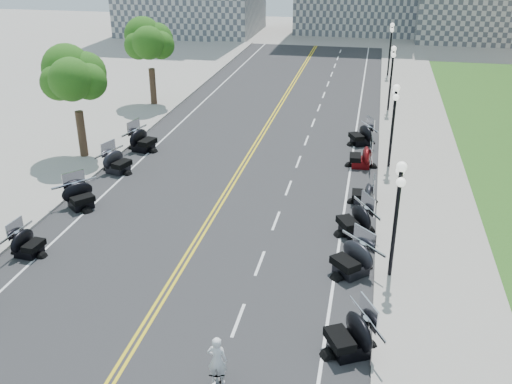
# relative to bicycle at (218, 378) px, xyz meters

# --- Properties ---
(ground) EXTENTS (160.00, 160.00, 0.00)m
(ground) POSITION_rel_bicycle_xyz_m (-3.41, 3.54, -0.50)
(ground) COLOR gray
(road) EXTENTS (16.00, 90.00, 0.01)m
(road) POSITION_rel_bicycle_xyz_m (-3.41, 13.54, -0.50)
(road) COLOR #333335
(road) RESTS_ON ground
(centerline_yellow_a) EXTENTS (0.12, 90.00, 0.00)m
(centerline_yellow_a) POSITION_rel_bicycle_xyz_m (-3.53, 13.54, -0.49)
(centerline_yellow_a) COLOR yellow
(centerline_yellow_a) RESTS_ON road
(centerline_yellow_b) EXTENTS (0.12, 90.00, 0.00)m
(centerline_yellow_b) POSITION_rel_bicycle_xyz_m (-3.29, 13.54, -0.49)
(centerline_yellow_b) COLOR yellow
(centerline_yellow_b) RESTS_ON road
(edge_line_north) EXTENTS (0.12, 90.00, 0.00)m
(edge_line_north) POSITION_rel_bicycle_xyz_m (2.99, 13.54, -0.49)
(edge_line_north) COLOR white
(edge_line_north) RESTS_ON road
(edge_line_south) EXTENTS (0.12, 90.00, 0.00)m
(edge_line_south) POSITION_rel_bicycle_xyz_m (-9.81, 13.54, -0.49)
(edge_line_south) COLOR white
(edge_line_south) RESTS_ON road
(lane_dash_6) EXTENTS (0.12, 2.00, 0.00)m
(lane_dash_6) POSITION_rel_bicycle_xyz_m (-0.21, 3.54, -0.49)
(lane_dash_6) COLOR white
(lane_dash_6) RESTS_ON road
(lane_dash_7) EXTENTS (0.12, 2.00, 0.00)m
(lane_dash_7) POSITION_rel_bicycle_xyz_m (-0.21, 7.54, -0.49)
(lane_dash_7) COLOR white
(lane_dash_7) RESTS_ON road
(lane_dash_8) EXTENTS (0.12, 2.00, 0.00)m
(lane_dash_8) POSITION_rel_bicycle_xyz_m (-0.21, 11.54, -0.49)
(lane_dash_8) COLOR white
(lane_dash_8) RESTS_ON road
(lane_dash_9) EXTENTS (0.12, 2.00, 0.00)m
(lane_dash_9) POSITION_rel_bicycle_xyz_m (-0.21, 15.54, -0.49)
(lane_dash_9) COLOR white
(lane_dash_9) RESTS_ON road
(lane_dash_10) EXTENTS (0.12, 2.00, 0.00)m
(lane_dash_10) POSITION_rel_bicycle_xyz_m (-0.21, 19.54, -0.49)
(lane_dash_10) COLOR white
(lane_dash_10) RESTS_ON road
(lane_dash_11) EXTENTS (0.12, 2.00, 0.00)m
(lane_dash_11) POSITION_rel_bicycle_xyz_m (-0.21, 23.54, -0.49)
(lane_dash_11) COLOR white
(lane_dash_11) RESTS_ON road
(lane_dash_12) EXTENTS (0.12, 2.00, 0.00)m
(lane_dash_12) POSITION_rel_bicycle_xyz_m (-0.21, 27.54, -0.49)
(lane_dash_12) COLOR white
(lane_dash_12) RESTS_ON road
(lane_dash_13) EXTENTS (0.12, 2.00, 0.00)m
(lane_dash_13) POSITION_rel_bicycle_xyz_m (-0.21, 31.54, -0.49)
(lane_dash_13) COLOR white
(lane_dash_13) RESTS_ON road
(lane_dash_14) EXTENTS (0.12, 2.00, 0.00)m
(lane_dash_14) POSITION_rel_bicycle_xyz_m (-0.21, 35.54, -0.49)
(lane_dash_14) COLOR white
(lane_dash_14) RESTS_ON road
(lane_dash_15) EXTENTS (0.12, 2.00, 0.00)m
(lane_dash_15) POSITION_rel_bicycle_xyz_m (-0.21, 39.54, -0.49)
(lane_dash_15) COLOR white
(lane_dash_15) RESTS_ON road
(lane_dash_16) EXTENTS (0.12, 2.00, 0.00)m
(lane_dash_16) POSITION_rel_bicycle_xyz_m (-0.21, 43.54, -0.49)
(lane_dash_16) COLOR white
(lane_dash_16) RESTS_ON road
(lane_dash_17) EXTENTS (0.12, 2.00, 0.00)m
(lane_dash_17) POSITION_rel_bicycle_xyz_m (-0.21, 47.54, -0.49)
(lane_dash_17) COLOR white
(lane_dash_17) RESTS_ON road
(lane_dash_18) EXTENTS (0.12, 2.00, 0.00)m
(lane_dash_18) POSITION_rel_bicycle_xyz_m (-0.21, 51.54, -0.49)
(lane_dash_18) COLOR white
(lane_dash_18) RESTS_ON road
(lane_dash_19) EXTENTS (0.12, 2.00, 0.00)m
(lane_dash_19) POSITION_rel_bicycle_xyz_m (-0.21, 55.54, -0.49)
(lane_dash_19) COLOR white
(lane_dash_19) RESTS_ON road
(sidewalk_north) EXTENTS (5.00, 90.00, 0.15)m
(sidewalk_north) POSITION_rel_bicycle_xyz_m (7.09, 13.54, -0.42)
(sidewalk_north) COLOR #9E9991
(sidewalk_north) RESTS_ON ground
(sidewalk_south) EXTENTS (5.00, 90.00, 0.15)m
(sidewalk_south) POSITION_rel_bicycle_xyz_m (-13.91, 13.54, -0.42)
(sidewalk_south) COLOR #9E9991
(sidewalk_south) RESTS_ON ground
(street_lamp_2) EXTENTS (0.50, 1.20, 4.90)m
(street_lamp_2) POSITION_rel_bicycle_xyz_m (5.19, 7.54, 2.10)
(street_lamp_2) COLOR black
(street_lamp_2) RESTS_ON sidewalk_north
(street_lamp_3) EXTENTS (0.50, 1.20, 4.90)m
(street_lamp_3) POSITION_rel_bicycle_xyz_m (5.19, 19.54, 2.10)
(street_lamp_3) COLOR black
(street_lamp_3) RESTS_ON sidewalk_north
(street_lamp_4) EXTENTS (0.50, 1.20, 4.90)m
(street_lamp_4) POSITION_rel_bicycle_xyz_m (5.19, 31.54, 2.10)
(street_lamp_4) COLOR black
(street_lamp_4) RESTS_ON sidewalk_north
(street_lamp_5) EXTENTS (0.50, 1.20, 4.90)m
(street_lamp_5) POSITION_rel_bicycle_xyz_m (5.19, 43.54, 2.10)
(street_lamp_5) COLOR black
(street_lamp_5) RESTS_ON sidewalk_north
(tree_3) EXTENTS (4.80, 4.80, 9.20)m
(tree_3) POSITION_rel_bicycle_xyz_m (-13.41, 17.54, 4.25)
(tree_3) COLOR #235619
(tree_3) RESTS_ON sidewalk_south
(tree_4) EXTENTS (4.80, 4.80, 9.20)m
(tree_4) POSITION_rel_bicycle_xyz_m (-13.41, 29.54, 4.25)
(tree_4) COLOR #235619
(tree_4) RESTS_ON sidewalk_south
(motorcycle_n_5) EXTENTS (3.00, 3.00, 1.55)m
(motorcycle_n_5) POSITION_rel_bicycle_xyz_m (3.82, 2.61, 0.27)
(motorcycle_n_5) COLOR black
(motorcycle_n_5) RESTS_ON road
(motorcycle_n_6) EXTENTS (3.11, 3.11, 1.54)m
(motorcycle_n_6) POSITION_rel_bicycle_xyz_m (3.63, 7.53, 0.27)
(motorcycle_n_6) COLOR black
(motorcycle_n_6) RESTS_ON road
(motorcycle_n_7) EXTENTS (2.98, 2.98, 1.53)m
(motorcycle_n_7) POSITION_rel_bicycle_xyz_m (3.58, 11.04, 0.27)
(motorcycle_n_7) COLOR black
(motorcycle_n_7) RESTS_ON road
(motorcycle_n_8) EXTENTS (1.83, 1.83, 1.25)m
(motorcycle_n_8) POSITION_rel_bicycle_xyz_m (3.86, 14.40, 0.13)
(motorcycle_n_8) COLOR black
(motorcycle_n_8) RESTS_ON road
(motorcycle_n_9) EXTENTS (2.18, 2.18, 1.44)m
(motorcycle_n_9) POSITION_rel_bicycle_xyz_m (3.54, 19.52, 0.22)
(motorcycle_n_9) COLOR #590A0C
(motorcycle_n_9) RESTS_ON road
(motorcycle_n_10) EXTENTS (2.82, 2.82, 1.46)m
(motorcycle_n_10) POSITION_rel_bicycle_xyz_m (3.39, 23.50, 0.23)
(motorcycle_n_10) COLOR black
(motorcycle_n_10) RESTS_ON road
(motorcycle_s_6) EXTENTS (2.01, 2.01, 1.29)m
(motorcycle_s_6) POSITION_rel_bicycle_xyz_m (-10.23, 6.18, 0.15)
(motorcycle_s_6) COLOR black
(motorcycle_s_6) RESTS_ON road
(motorcycle_s_7) EXTENTS (2.91, 2.91, 1.45)m
(motorcycle_s_7) POSITION_rel_bicycle_xyz_m (-10.25, 10.98, 0.22)
(motorcycle_s_7) COLOR black
(motorcycle_s_7) RESTS_ON road
(motorcycle_s_8) EXTENTS (2.61, 2.61, 1.46)m
(motorcycle_s_8) POSITION_rel_bicycle_xyz_m (-10.36, 15.74, 0.23)
(motorcycle_s_8) COLOR black
(motorcycle_s_8) RESTS_ON road
(motorcycle_s_9) EXTENTS (2.70, 2.70, 1.56)m
(motorcycle_s_9) POSITION_rel_bicycle_xyz_m (-10.29, 19.51, 0.28)
(motorcycle_s_9) COLOR black
(motorcycle_s_9) RESTS_ON road
(bicycle) EXTENTS (0.79, 1.72, 1.00)m
(bicycle) POSITION_rel_bicycle_xyz_m (0.00, 0.00, 0.00)
(bicycle) COLOR #A51414
(bicycle) RESTS_ON road
(cyclist_rider) EXTENTS (0.62, 0.41, 1.70)m
(cyclist_rider) POSITION_rel_bicycle_xyz_m (0.00, 0.00, 1.35)
(cyclist_rider) COLOR white
(cyclist_rider) RESTS_ON bicycle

